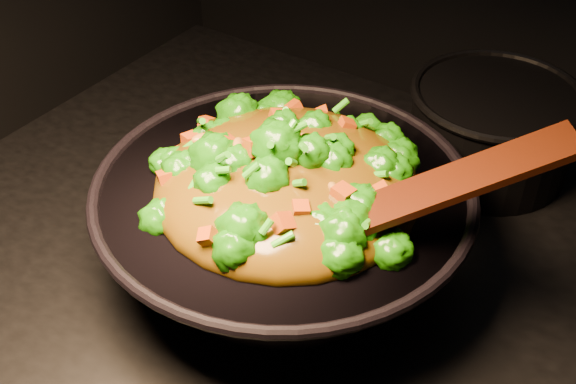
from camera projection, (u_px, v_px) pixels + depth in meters
The scene contains 4 objects.
wok at pixel (284, 226), 0.91m from camera, with size 0.45×0.45×0.13m, color black, non-canonical shape.
stir_fry at pixel (287, 153), 0.83m from camera, with size 0.32×0.32×0.11m, color #1D7008, non-canonical shape.
spatula at pixel (413, 198), 0.76m from camera, with size 0.35×0.05×0.01m, color #360D04.
back_pot at pixel (491, 130), 1.07m from camera, with size 0.24×0.24×0.14m, color black.
Camera 1 is at (0.32, -0.58, 1.57)m, focal length 45.00 mm.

